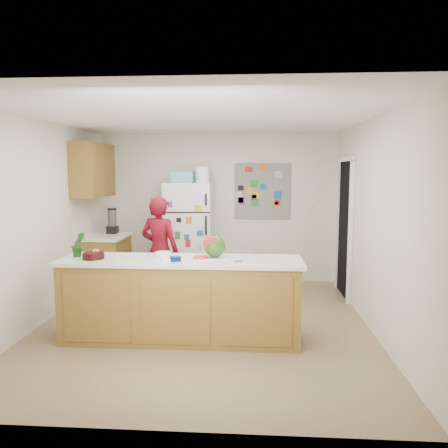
# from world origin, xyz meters

# --- Properties ---
(floor) EXTENTS (4.00, 4.50, 0.02)m
(floor) POSITION_xyz_m (0.00, 0.00, -0.01)
(floor) COLOR brown
(floor) RESTS_ON ground
(wall_back) EXTENTS (4.00, 0.02, 2.50)m
(wall_back) POSITION_xyz_m (0.00, 2.26, 1.25)
(wall_back) COLOR beige
(wall_back) RESTS_ON ground
(wall_left) EXTENTS (0.02, 4.50, 2.50)m
(wall_left) POSITION_xyz_m (-2.01, 0.00, 1.25)
(wall_left) COLOR beige
(wall_left) RESTS_ON ground
(wall_right) EXTENTS (0.02, 4.50, 2.50)m
(wall_right) POSITION_xyz_m (2.01, 0.00, 1.25)
(wall_right) COLOR beige
(wall_right) RESTS_ON ground
(ceiling) EXTENTS (4.00, 4.50, 0.02)m
(ceiling) POSITION_xyz_m (0.00, 0.00, 2.51)
(ceiling) COLOR white
(ceiling) RESTS_ON wall_back
(doorway) EXTENTS (0.03, 0.85, 2.04)m
(doorway) POSITION_xyz_m (1.99, 1.45, 1.02)
(doorway) COLOR black
(doorway) RESTS_ON ground
(peninsula_base) EXTENTS (2.60, 0.62, 0.88)m
(peninsula_base) POSITION_xyz_m (-0.20, -0.50, 0.44)
(peninsula_base) COLOR brown
(peninsula_base) RESTS_ON floor
(peninsula_top) EXTENTS (2.68, 0.70, 0.04)m
(peninsula_top) POSITION_xyz_m (-0.20, -0.50, 0.90)
(peninsula_top) COLOR silver
(peninsula_top) RESTS_ON peninsula_base
(side_counter_base) EXTENTS (0.60, 0.80, 0.86)m
(side_counter_base) POSITION_xyz_m (-1.69, 1.35, 0.43)
(side_counter_base) COLOR brown
(side_counter_base) RESTS_ON floor
(side_counter_top) EXTENTS (0.64, 0.84, 0.04)m
(side_counter_top) POSITION_xyz_m (-1.69, 1.35, 0.88)
(side_counter_top) COLOR silver
(side_counter_top) RESTS_ON side_counter_base
(upper_cabinets) EXTENTS (0.35, 1.00, 0.80)m
(upper_cabinets) POSITION_xyz_m (-1.82, 1.30, 1.90)
(upper_cabinets) COLOR brown
(upper_cabinets) RESTS_ON wall_left
(refrigerator) EXTENTS (0.75, 0.70, 1.70)m
(refrigerator) POSITION_xyz_m (-0.45, 1.88, 0.85)
(refrigerator) COLOR silver
(refrigerator) RESTS_ON floor
(fridge_top_bin) EXTENTS (0.35, 0.28, 0.18)m
(fridge_top_bin) POSITION_xyz_m (-0.55, 1.88, 1.79)
(fridge_top_bin) COLOR #5999B2
(fridge_top_bin) RESTS_ON refrigerator
(photo_collage) EXTENTS (0.95, 0.01, 0.95)m
(photo_collage) POSITION_xyz_m (0.75, 2.24, 1.55)
(photo_collage) COLOR slate
(photo_collage) RESTS_ON wall_back
(person) EXTENTS (0.64, 0.51, 1.54)m
(person) POSITION_xyz_m (-0.71, 0.79, 0.77)
(person) COLOR #5E0815
(person) RESTS_ON floor
(blender_appliance) EXTENTS (0.13, 0.13, 0.38)m
(blender_appliance) POSITION_xyz_m (-1.64, 1.57, 1.09)
(blender_appliance) COLOR black
(blender_appliance) RESTS_ON side_counter_top
(cutting_board) EXTENTS (0.43, 0.36, 0.01)m
(cutting_board) POSITION_xyz_m (0.11, -0.45, 0.93)
(cutting_board) COLOR silver
(cutting_board) RESTS_ON peninsula_top
(watermelon) EXTENTS (0.24, 0.24, 0.24)m
(watermelon) POSITION_xyz_m (0.17, -0.43, 1.05)
(watermelon) COLOR #375F18
(watermelon) RESTS_ON cutting_board
(watermelon_slice) EXTENTS (0.16, 0.16, 0.02)m
(watermelon_slice) POSITION_xyz_m (0.02, -0.50, 0.94)
(watermelon_slice) COLOR red
(watermelon_slice) RESTS_ON cutting_board
(cherry_bowl) EXTENTS (0.26, 0.26, 0.07)m
(cherry_bowl) POSITION_xyz_m (-1.15, -0.57, 0.96)
(cherry_bowl) COLOR black
(cherry_bowl) RESTS_ON peninsula_top
(white_bowl) EXTENTS (0.20, 0.20, 0.06)m
(white_bowl) POSITION_xyz_m (-0.41, -0.42, 0.95)
(white_bowl) COLOR white
(white_bowl) RESTS_ON peninsula_top
(cobalt_bowl) EXTENTS (0.15, 0.15, 0.05)m
(cobalt_bowl) POSITION_xyz_m (-0.23, -0.62, 0.95)
(cobalt_bowl) COLOR #010F58
(cobalt_bowl) RESTS_ON peninsula_top
(plate) EXTENTS (0.30, 0.30, 0.02)m
(plate) POSITION_xyz_m (-1.17, -0.45, 0.93)
(plate) COLOR beige
(plate) RESTS_ON peninsula_top
(paper_towel) EXTENTS (0.23, 0.22, 0.02)m
(paper_towel) POSITION_xyz_m (-0.30, -0.57, 0.93)
(paper_towel) COLOR white
(paper_towel) RESTS_ON peninsula_top
(keys) EXTENTS (0.11, 0.08, 0.01)m
(keys) POSITION_xyz_m (0.44, -0.62, 0.93)
(keys) COLOR slate
(keys) RESTS_ON peninsula_top
(potted_plant) EXTENTS (0.20, 0.20, 0.28)m
(potted_plant) POSITION_xyz_m (-1.37, -0.45, 1.06)
(potted_plant) COLOR #154111
(potted_plant) RESTS_ON peninsula_top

